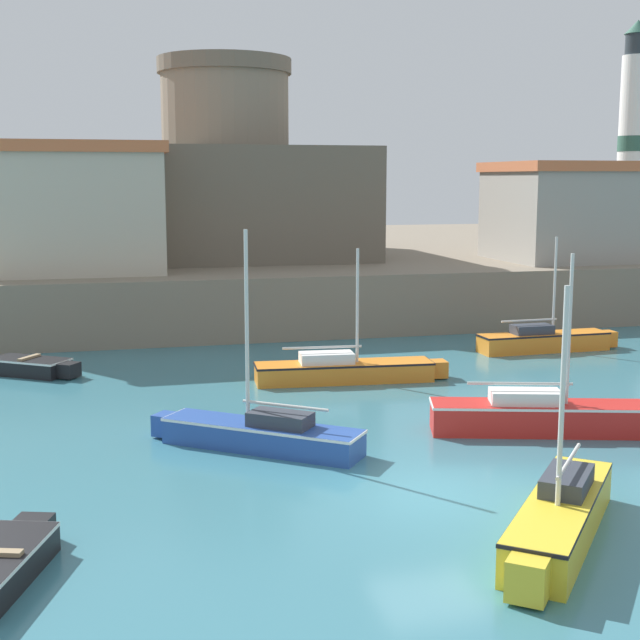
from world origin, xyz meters
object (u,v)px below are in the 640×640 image
Objects in this scene: sailboat_orange_7 at (545,340)px; sailboat_yellow_8 at (560,516)px; sailboat_blue_3 at (260,433)px; harbor_shed_mid_row at (72,207)px; sailboat_orange_6 at (346,369)px; lighthouse at (632,140)px; fortress at (226,189)px; dinghy_black_4 at (33,366)px; harbor_shed_far_end at (558,211)px; sailboat_red_2 at (551,415)px.

sailboat_yellow_8 is at bearing -117.33° from sailboat_orange_7.
sailboat_blue_3 is 21.24m from harbor_shed_mid_row.
sailboat_orange_6 is 16.80m from harbor_shed_mid_row.
harbor_shed_mid_row reaches higher than sailboat_blue_3.
harbor_shed_mid_row is at bearing -170.07° from lighthouse.
fortress is (3.09, 26.83, 5.93)m from sailboat_blue_3.
lighthouse reaches higher than dinghy_black_4.
harbor_shed_far_end is at bearing -0.95° from harbor_shed_mid_row.
sailboat_red_2 reaches higher than sailboat_orange_6.
sailboat_blue_3 is 0.43× the size of lighthouse.
sailboat_blue_3 is 0.84× the size of sailboat_orange_6.
lighthouse is (19.08, 26.10, 8.68)m from sailboat_red_2.
fortress is at bearing 177.07° from lighthouse.
sailboat_yellow_8 is 30.86m from harbor_shed_far_end.
sailboat_orange_6 is 20.09m from harbor_shed_far_end.
sailboat_blue_3 reaches higher than dinghy_black_4.
harbor_shed_far_end reaches higher than sailboat_orange_6.
lighthouse reaches higher than sailboat_blue_3.
dinghy_black_4 is at bearing 178.87° from sailboat_orange_7.
fortress is at bearing 122.30° from sailboat_orange_7.
sailboat_blue_3 is at bearing -136.61° from lighthouse.
sailboat_yellow_8 is at bearing -87.51° from fortress.
sailboat_red_2 is 18.10m from dinghy_black_4.
sailboat_red_2 is 1.23× the size of sailboat_blue_3.
sailboat_blue_3 is 0.69× the size of harbor_shed_mid_row.
dinghy_black_4 is 0.55× the size of sailboat_orange_7.
harbor_shed_far_end is at bearing 61.56° from sailboat_yellow_8.
sailboat_orange_7 is 1.16× the size of sailboat_yellow_8.
harbor_shed_mid_row is at bearing 125.10° from sailboat_orange_6.
dinghy_black_4 is 0.49× the size of sailboat_orange_6.
sailboat_orange_7 is (13.58, 10.24, 0.02)m from sailboat_blue_3.
sailboat_blue_3 is 12.34m from dinghy_black_4.
harbor_shed_far_end is (24.00, -0.40, -0.38)m from harbor_shed_mid_row.
sailboat_blue_3 is 17.01m from sailboat_orange_7.
harbor_shed_mid_row is at bearing -139.50° from fortress.
fortress is (9.35, 16.20, 6.04)m from dinghy_black_4.
sailboat_blue_3 reaches higher than sailboat_orange_7.
fortress is at bearing 93.40° from sailboat_orange_6.
sailboat_yellow_8 is (-9.01, -17.45, 0.05)m from sailboat_orange_7.
sailboat_orange_7 is at bearing -1.13° from dinghy_black_4.
harbor_shed_far_end is at bearing 59.54° from sailboat_orange_7.
sailboat_yellow_8 is at bearing -117.15° from sailboat_red_2.
fortress is at bearing 60.00° from dinghy_black_4.
harbor_shed_mid_row is at bearing 152.17° from sailboat_orange_7.
lighthouse is at bearing 53.83° from sailboat_red_2.
lighthouse is (13.51, 15.37, 8.73)m from sailboat_orange_7.
sailboat_orange_6 is 0.82× the size of harbor_shed_mid_row.
harbor_shed_far_end reaches higher than dinghy_black_4.
lighthouse is at bearing 36.87° from harbor_shed_far_end.
lighthouse is (22.52, 32.81, 8.68)m from sailboat_yellow_8.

